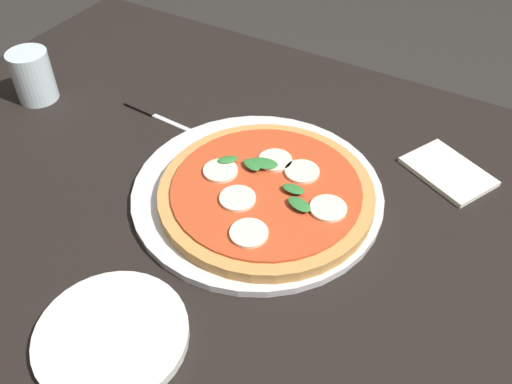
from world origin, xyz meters
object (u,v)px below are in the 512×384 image
object	(u,v)px
plate_white	(112,336)
pizza	(266,192)
serving_tray	(256,194)
napkin	(448,172)
knife	(152,114)
dining_table	(232,229)
glass_cup	(33,76)

from	to	relation	value
plate_white	pizza	bearing A→B (deg)	-98.93
serving_tray	napkin	xyz separation A→B (m)	(-0.24, -0.20, -0.00)
knife	dining_table	bearing A→B (deg)	158.77
dining_table	glass_cup	distance (m)	0.46
dining_table	pizza	bearing A→B (deg)	172.09
plate_white	glass_cup	size ratio (longest dim) A/B	1.96
dining_table	plate_white	size ratio (longest dim) A/B	6.74
serving_tray	pizza	bearing A→B (deg)	165.20
serving_tray	plate_white	size ratio (longest dim) A/B	2.06
pizza	napkin	distance (m)	0.30
napkin	glass_cup	distance (m)	0.74
knife	glass_cup	world-z (taller)	glass_cup
knife	serving_tray	bearing A→B (deg)	161.57
dining_table	knife	world-z (taller)	knife
pizza	serving_tray	bearing A→B (deg)	-14.80
dining_table	serving_tray	bearing A→B (deg)	175.07
dining_table	napkin	xyz separation A→B (m)	(-0.28, -0.19, 0.11)
plate_white	glass_cup	world-z (taller)	glass_cup
knife	glass_cup	size ratio (longest dim) A/B	1.81
serving_tray	glass_cup	distance (m)	0.48
pizza	glass_cup	bearing A→B (deg)	-3.81
serving_tray	knife	distance (m)	0.28
knife	pizza	bearing A→B (deg)	161.82
plate_white	knife	size ratio (longest dim) A/B	1.09
plate_white	napkin	world-z (taller)	plate_white
pizza	knife	size ratio (longest dim) A/B	1.88
dining_table	napkin	size ratio (longest dim) A/B	9.48
napkin	knife	distance (m)	0.51
serving_tray	knife	size ratio (longest dim) A/B	2.24
pizza	plate_white	size ratio (longest dim) A/B	1.73
serving_tray	knife	xyz separation A→B (m)	(0.27, -0.09, -0.00)
plate_white	knife	world-z (taller)	plate_white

